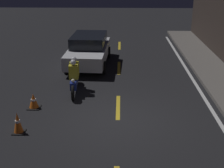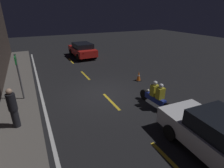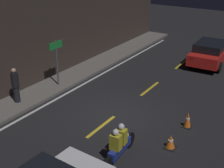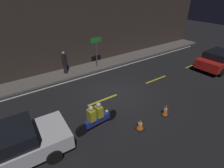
{
  "view_description": "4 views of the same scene",
  "coord_description": "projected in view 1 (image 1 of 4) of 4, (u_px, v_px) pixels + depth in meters",
  "views": [
    {
      "loc": [
        9.1,
        0.06,
        4.77
      ],
      "look_at": [
        -0.93,
        -0.22,
        0.91
      ],
      "focal_mm": 50.0,
      "sensor_mm": 36.0,
      "label": 1
    },
    {
      "loc": [
        -8.42,
        3.51,
        4.48
      ],
      "look_at": [
        -0.9,
        -0.1,
        0.96
      ],
      "focal_mm": 28.0,
      "sensor_mm": 36.0,
      "label": 2
    },
    {
      "loc": [
        -10.07,
        -6.36,
        6.75
      ],
      "look_at": [
        0.57,
        0.48,
        1.23
      ],
      "focal_mm": 50.0,
      "sensor_mm": 36.0,
      "label": 3
    },
    {
      "loc": [
        -5.42,
        -7.25,
        5.84
      ],
      "look_at": [
        -0.47,
        -0.16,
        0.98
      ],
      "focal_mm": 28.0,
      "sensor_mm": 36.0,
      "label": 4
    }
  ],
  "objects": [
    {
      "name": "ground_plane",
      "position": [
        118.0,
        120.0,
        10.2
      ],
      "size": [
        56.0,
        56.0,
        0.0
      ],
      "primitive_type": "plane",
      "color": "black"
    },
    {
      "name": "lane_dash_a",
      "position": [
        119.0,
        46.0,
        19.53
      ],
      "size": [
        2.0,
        0.14,
        0.01
      ],
      "color": "gold",
      "rests_on": "ground"
    },
    {
      "name": "lane_dash_b",
      "position": [
        119.0,
        68.0,
        15.33
      ],
      "size": [
        2.0,
        0.14,
        0.01
      ],
      "color": "gold",
      "rests_on": "ground"
    },
    {
      "name": "lane_dash_c",
      "position": [
        118.0,
        107.0,
        11.14
      ],
      "size": [
        2.0,
        0.14,
        0.01
      ],
      "color": "gold",
      "rests_on": "ground"
    },
    {
      "name": "lane_solid_kerb",
      "position": [
        219.0,
        121.0,
        10.12
      ],
      "size": [
        25.2,
        0.14,
        0.01
      ],
      "color": "silver",
      "rests_on": "ground"
    },
    {
      "name": "sedan_white",
      "position": [
        89.0,
        49.0,
        15.62
      ],
      "size": [
        4.41,
        2.08,
        1.49
      ],
      "rotation": [
        0.0,
        0.0,
        -0.05
      ],
      "color": "silver",
      "rests_on": "ground"
    },
    {
      "name": "motorcycle",
      "position": [
        74.0,
        76.0,
        12.32
      ],
      "size": [
        2.27,
        0.41,
        1.36
      ],
      "rotation": [
        0.0,
        0.0,
        0.07
      ],
      "color": "black",
      "rests_on": "ground"
    },
    {
      "name": "traffic_cone_near",
      "position": [
        34.0,
        101.0,
        10.97
      ],
      "size": [
        0.43,
        0.43,
        0.55
      ],
      "color": "black",
      "rests_on": "ground"
    },
    {
      "name": "traffic_cone_mid",
      "position": [
        18.0,
        123.0,
        9.33
      ],
      "size": [
        0.37,
        0.37,
        0.67
      ],
      "color": "black",
      "rests_on": "ground"
    }
  ]
}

